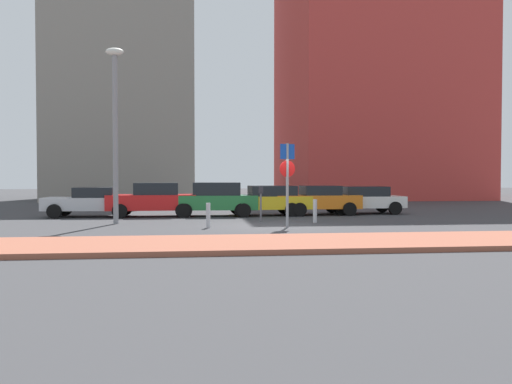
% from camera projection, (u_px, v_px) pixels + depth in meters
% --- Properties ---
extents(ground_plane, '(120.00, 120.00, 0.00)m').
position_uv_depth(ground_plane, '(272.00, 226.00, 20.73)').
color(ground_plane, '#38383A').
extents(sidewalk_brick, '(40.00, 3.50, 0.14)m').
position_uv_depth(sidewalk_brick, '(304.00, 243.00, 14.87)').
color(sidewalk_brick, '#93513D').
rests_on(sidewalk_brick, ground).
extents(parked_car_silver, '(4.21, 2.12, 1.36)m').
position_uv_depth(parked_car_silver, '(92.00, 201.00, 25.14)').
color(parked_car_silver, '#B7BABF').
rests_on(parked_car_silver, ground).
extents(parked_car_red, '(4.25, 2.00, 1.56)m').
position_uv_depth(parked_car_red, '(154.00, 199.00, 25.33)').
color(parked_car_red, red).
rests_on(parked_car_red, ground).
extents(parked_car_green, '(4.17, 2.10, 1.58)m').
position_uv_depth(parked_car_green, '(215.00, 199.00, 25.61)').
color(parked_car_green, '#237238').
rests_on(parked_car_green, ground).
extents(parked_car_yellow, '(4.08, 2.06, 1.42)m').
position_uv_depth(parked_car_yellow, '(269.00, 200.00, 26.03)').
color(parked_car_yellow, gold).
rests_on(parked_car_yellow, ground).
extents(parked_car_orange, '(4.16, 2.04, 1.41)m').
position_uv_depth(parked_car_orange, '(317.00, 200.00, 26.42)').
color(parked_car_orange, orange).
rests_on(parked_car_orange, ground).
extents(parked_car_white, '(3.94, 2.08, 1.36)m').
position_uv_depth(parked_car_white, '(363.00, 199.00, 27.24)').
color(parked_car_white, white).
rests_on(parked_car_white, ground).
extents(parking_sign_post, '(0.59, 0.15, 3.08)m').
position_uv_depth(parking_sign_post, '(287.00, 174.00, 19.97)').
color(parking_sign_post, gray).
rests_on(parking_sign_post, ground).
extents(parking_meter, '(0.18, 0.14, 1.45)m').
position_uv_depth(parking_meter, '(261.00, 199.00, 22.26)').
color(parking_meter, '#4C4C51').
rests_on(parking_meter, ground).
extents(street_lamp, '(0.70, 0.36, 6.88)m').
position_uv_depth(street_lamp, '(115.00, 120.00, 21.43)').
color(street_lamp, gray).
rests_on(street_lamp, ground).
extents(traffic_bollard_near, '(0.16, 0.16, 0.94)m').
position_uv_depth(traffic_bollard_near, '(315.00, 211.00, 22.06)').
color(traffic_bollard_near, '#B7B7BC').
rests_on(traffic_bollard_near, ground).
extents(traffic_bollard_mid, '(0.16, 0.16, 0.91)m').
position_uv_depth(traffic_bollard_mid, '(208.00, 215.00, 19.84)').
color(traffic_bollard_mid, '#B7B7BC').
rests_on(traffic_bollard_mid, ground).
extents(building_colorful_midrise, '(14.78, 16.12, 28.57)m').
position_uv_depth(building_colorful_midrise, '(372.00, 34.00, 47.95)').
color(building_colorful_midrise, '#BF3833').
rests_on(building_colorful_midrise, ground).
extents(building_under_construction, '(10.83, 12.81, 22.77)m').
position_uv_depth(building_under_construction, '(127.00, 59.00, 44.54)').
color(building_under_construction, gray).
rests_on(building_under_construction, ground).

